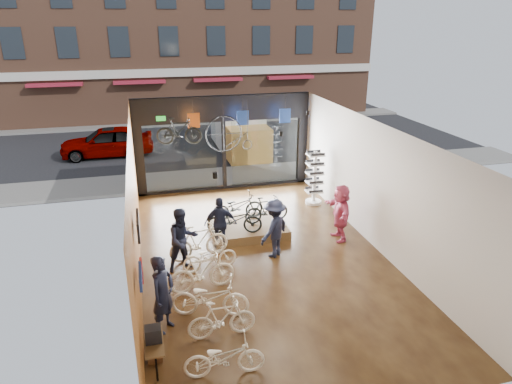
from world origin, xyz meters
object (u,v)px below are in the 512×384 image
object	(u,v)px
floor_bike_0	(224,357)
display_bike_mid	(267,209)
floor_bike_4	(210,256)
sunglasses_rack	(314,178)
floor_bike_1	(221,319)
customer_3	(274,228)
display_bike_left	(234,220)
hung_bike	(179,131)
street_car	(107,141)
display_bike_right	(237,207)
customer_1	(183,240)
floor_bike_3	(202,272)
penny_farthing	(231,135)
floor_bike_2	(210,297)
floor_bike_5	(199,242)
display_platform	(248,228)
customer_2	(220,223)
customer_5	(340,212)
customer_0	(163,294)
box_truck	(241,129)

from	to	relation	value
floor_bike_0	display_bike_mid	size ratio (longest dim) A/B	1.06
floor_bike_4	sunglasses_rack	distance (m)	6.02
floor_bike_1	customer_3	xyz separation A→B (m)	(2.15, 3.23, 0.44)
sunglasses_rack	customer_3	bearing A→B (deg)	-110.57
display_bike_left	hung_bike	xyz separation A→B (m)	(-1.28, 3.06, 2.17)
customer_3	street_car	bearing A→B (deg)	-105.94
display_bike_right	customer_1	distance (m)	3.05
floor_bike_0	display_bike_left	xyz separation A→B (m)	(1.37, 5.56, 0.33)
floor_bike_3	customer_3	distance (m)	2.67
sunglasses_rack	penny_farthing	distance (m)	3.50
display_bike_left	penny_farthing	distance (m)	4.22
display_bike_left	display_bike_mid	bearing A→B (deg)	-53.92
floor_bike_0	floor_bike_2	world-z (taller)	floor_bike_2
floor_bike_5	display_platform	size ratio (longest dim) A/B	0.74
display_bike_mid	customer_2	xyz separation A→B (m)	(-1.68, -0.85, 0.07)
display_bike_right	customer_5	size ratio (longest dim) A/B	0.95
customer_0	floor_bike_5	bearing A→B (deg)	16.72
display_bike_mid	customer_0	world-z (taller)	customer_0
display_bike_left	penny_farthing	size ratio (longest dim) A/B	0.99
customer_5	sunglasses_rack	distance (m)	3.00
floor_bike_2	display_bike_right	xyz separation A→B (m)	(1.64, 4.57, 0.27)
floor_bike_5	display_bike_right	world-z (taller)	display_bike_right
floor_bike_5	customer_1	size ratio (longest dim) A/B	0.97
floor_bike_2	customer_2	world-z (taller)	customer_2
floor_bike_5	hung_bike	bearing A→B (deg)	-10.44
floor_bike_0	customer_1	bearing A→B (deg)	9.20
box_truck	street_car	bearing A→B (deg)	171.48
customer_0	sunglasses_rack	size ratio (longest dim) A/B	0.90
floor_bike_5	customer_0	bearing A→B (deg)	147.30
display_platform	floor_bike_5	bearing A→B (deg)	-143.81
display_bike_right	sunglasses_rack	size ratio (longest dim) A/B	0.84
display_bike_right	customer_2	xyz separation A→B (m)	(-0.80, -1.30, 0.07)
box_truck	penny_farthing	size ratio (longest dim) A/B	3.66
box_truck	sunglasses_rack	bearing A→B (deg)	-81.19
customer_3	hung_bike	xyz separation A→B (m)	(-2.22, 4.24, 2.03)
floor_bike_5	customer_1	world-z (taller)	customer_1
display_platform	customer_1	distance (m)	2.99
customer_5	hung_bike	bearing A→B (deg)	-125.01
box_truck	customer_5	world-z (taller)	box_truck
display_bike_left	customer_1	xyz separation A→B (m)	(-1.71, -1.30, 0.17)
floor_bike_1	display_platform	bearing A→B (deg)	-20.36
floor_bike_2	display_bike_left	size ratio (longest dim) A/B	1.07
display_bike_right	sunglasses_rack	world-z (taller)	sunglasses_rack
display_bike_right	customer_0	distance (m)	5.54
floor_bike_3	display_bike_right	distance (m)	3.84
hung_bike	display_bike_mid	bearing A→B (deg)	-125.45
floor_bike_4	customer_0	bearing A→B (deg)	141.50
customer_1	hung_bike	size ratio (longest dim) A/B	1.16
street_car	hung_bike	distance (m)	8.63
display_bike_left	display_bike_mid	distance (m)	1.31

